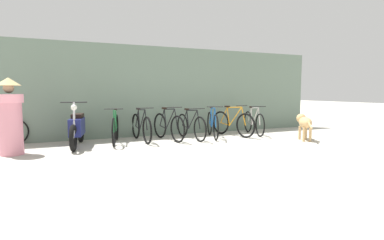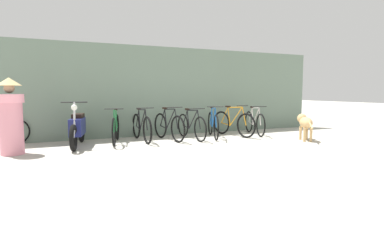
{
  "view_description": "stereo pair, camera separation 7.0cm",
  "coord_description": "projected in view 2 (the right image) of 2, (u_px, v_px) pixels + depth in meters",
  "views": [
    {
      "loc": [
        -3.33,
        -5.13,
        1.34
      ],
      "look_at": [
        -0.46,
        1.44,
        0.65
      ],
      "focal_mm": 28.0,
      "sensor_mm": 36.0,
      "label": 1
    },
    {
      "loc": [
        -3.27,
        -5.16,
        1.34
      ],
      "look_at": [
        -0.46,
        1.44,
        0.65
      ],
      "focal_mm": 28.0,
      "sensor_mm": 36.0,
      "label": 2
    }
  ],
  "objects": [
    {
      "name": "bicycle_0",
      "position": [
        116.0,
        129.0,
        7.72
      ],
      "size": [
        0.54,
        1.69,
        0.92
      ],
      "rotation": [
        0.0,
        0.0,
        -1.81
      ],
      "color": "black",
      "rests_on": "ground"
    },
    {
      "name": "stray_dog",
      "position": [
        305.0,
        123.0,
        8.17
      ],
      "size": [
        0.6,
        0.99,
        0.71
      ],
      "rotation": [
        0.0,
        0.0,
        1.11
      ],
      "color": "tan",
      "rests_on": "ground"
    },
    {
      "name": "bicycle_3",
      "position": [
        191.0,
        126.0,
        8.37
      ],
      "size": [
        0.46,
        1.75,
        0.89
      ],
      "rotation": [
        0.0,
        0.0,
        -1.5
      ],
      "color": "black",
      "rests_on": "ground"
    },
    {
      "name": "bicycle_5",
      "position": [
        233.0,
        123.0,
        8.98
      ],
      "size": [
        0.55,
        1.71,
        0.93
      ],
      "rotation": [
        0.0,
        0.0,
        -1.32
      ],
      "color": "black",
      "rests_on": "ground"
    },
    {
      "name": "bicycle_4",
      "position": [
        213.0,
        124.0,
        8.67
      ],
      "size": [
        0.62,
        1.69,
        0.93
      ],
      "rotation": [
        0.0,
        0.0,
        -1.88
      ],
      "color": "black",
      "rests_on": "ground"
    },
    {
      "name": "spare_tire_left",
      "position": [
        16.0,
        132.0,
        7.49
      ],
      "size": [
        0.62,
        0.29,
        0.66
      ],
      "rotation": [
        0.0,
        0.0,
        0.4
      ],
      "color": "black",
      "rests_on": "ground"
    },
    {
      "name": "ground_plane",
      "position": [
        240.0,
        157.0,
        6.13
      ],
      "size": [
        60.0,
        60.0,
        0.0
      ],
      "primitive_type": "plane",
      "color": "#B7B2A5"
    },
    {
      "name": "bicycle_1",
      "position": [
        141.0,
        127.0,
        8.04
      ],
      "size": [
        0.46,
        1.76,
        0.92
      ],
      "rotation": [
        0.0,
        0.0,
        -1.53
      ],
      "color": "black",
      "rests_on": "ground"
    },
    {
      "name": "person_in_robes",
      "position": [
        11.0,
        116.0,
        6.29
      ],
      "size": [
        0.68,
        0.68,
        1.63
      ],
      "rotation": [
        0.0,
        0.0,
        3.48
      ],
      "color": "pink",
      "rests_on": "ground"
    },
    {
      "name": "motorcycle",
      "position": [
        78.0,
        128.0,
        7.26
      ],
      "size": [
        0.58,
        1.86,
        1.1
      ],
      "rotation": [
        0.0,
        0.0,
        -1.75
      ],
      "color": "black",
      "rests_on": "ground"
    },
    {
      "name": "bicycle_2",
      "position": [
        169.0,
        126.0,
        8.2
      ],
      "size": [
        0.47,
        1.67,
        0.93
      ],
      "rotation": [
        0.0,
        0.0,
        -1.39
      ],
      "color": "black",
      "rests_on": "ground"
    },
    {
      "name": "bicycle_6",
      "position": [
        254.0,
        123.0,
        9.3
      ],
      "size": [
        0.56,
        1.69,
        0.9
      ],
      "rotation": [
        0.0,
        0.0,
        -1.83
      ],
      "color": "black",
      "rests_on": "ground"
    },
    {
      "name": "shop_wall_back",
      "position": [
        178.0,
        91.0,
        9.34
      ],
      "size": [
        9.85,
        0.2,
        2.67
      ],
      "color": "slate",
      "rests_on": "ground"
    }
  ]
}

